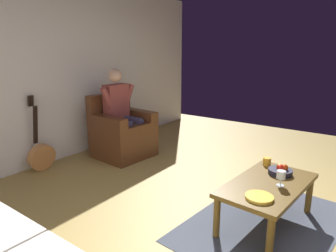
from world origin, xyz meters
TOP-DOWN VIEW (x-y plane):
  - ground_plane at (0.00, 0.00)m, footprint 7.12×7.12m
  - wall_back at (0.00, -3.00)m, footprint 6.23×0.06m
  - rug at (0.13, 0.09)m, footprint 1.85×1.33m
  - armchair at (-0.48, -2.31)m, footprint 0.82×0.80m
  - person_seated at (-0.48, -2.30)m, footprint 0.63×0.58m
  - coffee_table at (0.13, 0.09)m, footprint 1.09×0.67m
  - guitar at (0.57, -2.79)m, footprint 0.36×0.22m
  - wine_glass_near at (0.13, 0.19)m, footprint 0.08×0.08m
  - fruit_bowl at (-0.14, 0.12)m, footprint 0.23×0.23m
  - decorative_dish at (0.47, 0.13)m, footprint 0.23×0.23m
  - candle_jar at (-0.30, -0.07)m, footprint 0.08×0.08m

SIDE VIEW (x-z plane):
  - ground_plane at x=0.00m, z-range 0.00..0.00m
  - rug at x=0.13m, z-range 0.00..0.01m
  - guitar at x=0.57m, z-range -0.28..0.73m
  - armchair at x=-0.48m, z-range -0.12..0.81m
  - coffee_table at x=0.13m, z-range 0.15..0.56m
  - decorative_dish at x=0.47m, z-range 0.41..0.44m
  - fruit_bowl at x=-0.14m, z-range 0.40..0.50m
  - candle_jar at x=-0.30m, z-range 0.41..0.49m
  - wine_glass_near at x=0.13m, z-range 0.44..0.58m
  - person_seated at x=-0.48m, z-range 0.05..1.36m
  - wall_back at x=0.00m, z-range 0.00..2.56m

